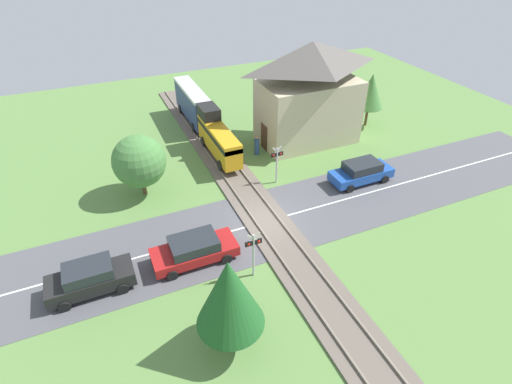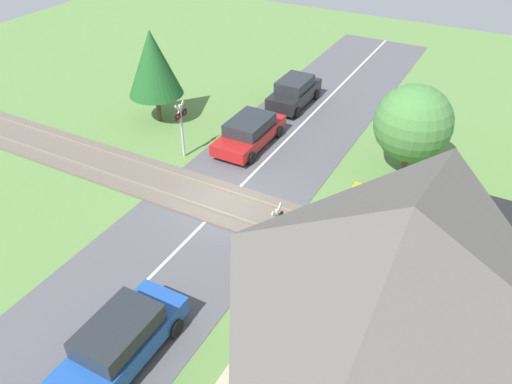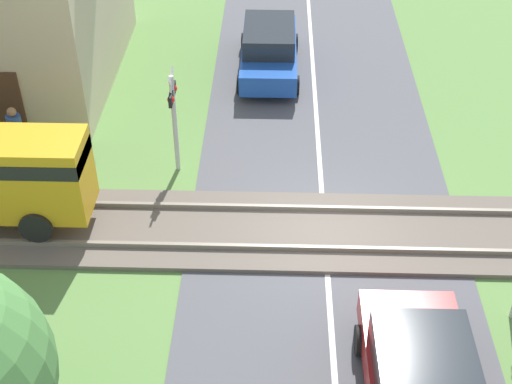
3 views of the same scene
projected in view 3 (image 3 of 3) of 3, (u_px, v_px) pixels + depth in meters
name	position (u px, v px, depth m)	size (l,w,h in m)	color
ground_plane	(325.00, 234.00, 16.74)	(60.00, 60.00, 0.00)	#5B8442
road_surface	(325.00, 233.00, 16.74)	(48.00, 6.40, 0.02)	#515156
track_bed	(325.00, 231.00, 16.70)	(2.80, 48.00, 0.24)	#665B51
car_far_side	(269.00, 48.00, 22.59)	(4.48, 1.90, 1.56)	#1E4CA8
crossing_signal_east_approach	(173.00, 108.00, 17.67)	(0.90, 0.18, 2.87)	#B7B7B7
pedestrian_by_station	(17.00, 136.00, 18.77)	(0.38, 0.38, 1.56)	#2D4C8E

